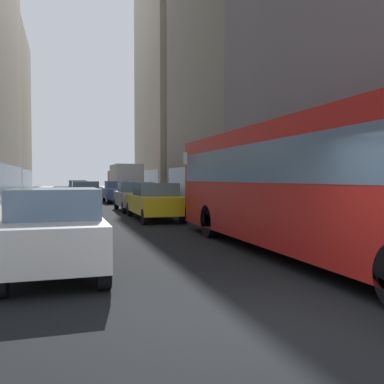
# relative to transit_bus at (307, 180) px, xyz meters

# --- Properties ---
(ground_plane) EXTENTS (120.00, 120.00, 0.00)m
(ground_plane) POSITION_rel_transit_bus_xyz_m (-2.80, 30.92, -1.78)
(ground_plane) COLOR black
(sidewalk_left) EXTENTS (2.40, 110.00, 0.15)m
(sidewalk_left) POSITION_rel_transit_bus_xyz_m (-8.50, 30.92, -1.70)
(sidewalk_left) COLOR gray
(sidewalk_left) RESTS_ON ground
(sidewalk_right) EXTENTS (2.40, 110.00, 0.15)m
(sidewalk_right) POSITION_rel_transit_bus_xyz_m (2.90, 30.92, -1.70)
(sidewalk_right) COLOR #9E9991
(sidewalk_right) RESTS_ON ground
(building_right_far) EXTENTS (9.57, 16.27, 30.43)m
(building_right_far) POSITION_rel_transit_bus_xyz_m (9.10, 42.18, 13.43)
(building_right_far) COLOR #B2A893
(building_right_far) RESTS_ON ground
(transit_bus) EXTENTS (2.78, 11.53, 3.05)m
(transit_bus) POSITION_rel_transit_bus_xyz_m (0.00, 0.00, 0.00)
(transit_bus) COLOR red
(transit_bus) RESTS_ON ground
(car_blue_hatchback) EXTENTS (1.70, 4.21, 1.62)m
(car_blue_hatchback) POSITION_rel_transit_bus_xyz_m (-1.60, 23.13, -0.96)
(car_blue_hatchback) COLOR #4C6BB7
(car_blue_hatchback) RESTS_ON ground
(car_black_suv) EXTENTS (1.82, 4.43, 1.62)m
(car_black_suv) POSITION_rel_transit_bus_xyz_m (-4.00, 20.65, -0.95)
(car_black_suv) COLOR black
(car_black_suv) RESTS_ON ground
(car_yellow_taxi) EXTENTS (1.79, 4.75, 1.62)m
(car_yellow_taxi) POSITION_rel_transit_bus_xyz_m (-1.60, 9.45, -0.95)
(car_yellow_taxi) COLOR yellow
(car_yellow_taxi) RESTS_ON ground
(car_grey_wagon) EXTENTS (1.85, 4.35, 1.62)m
(car_grey_wagon) POSITION_rel_transit_bus_xyz_m (-4.00, 36.32, -0.95)
(car_grey_wagon) COLOR slate
(car_grey_wagon) RESTS_ON ground
(car_white_van) EXTENTS (1.76, 4.52, 1.62)m
(car_white_van) POSITION_rel_transit_bus_xyz_m (-5.60, 0.16, -0.95)
(car_white_van) COLOR silver
(car_white_van) RESTS_ON ground
(car_silver_sedan) EXTENTS (1.88, 4.12, 1.62)m
(car_silver_sedan) POSITION_rel_transit_bus_xyz_m (-1.60, 14.57, -0.96)
(car_silver_sedan) COLOR #B7BABF
(car_silver_sedan) RESTS_ON ground
(box_truck) EXTENTS (2.30, 7.50, 3.05)m
(box_truck) POSITION_rel_transit_bus_xyz_m (0.00, 29.94, -0.11)
(box_truck) COLOR #A51919
(box_truck) RESTS_ON ground
(pedestrian_with_handbag) EXTENTS (0.45, 0.34, 1.69)m
(pedestrian_with_handbag) POSITION_rel_transit_bus_xyz_m (2.98, 3.27, -0.76)
(pedestrian_with_handbag) COLOR #1E1E2D
(pedestrian_with_handbag) RESTS_ON sidewalk_right
(pedestrian_in_coat) EXTENTS (0.34, 0.34, 1.69)m
(pedestrian_in_coat) POSITION_rel_transit_bus_xyz_m (2.57, 1.48, -0.77)
(pedestrian_in_coat) COLOR #1E1E2D
(pedestrian_in_coat) RESTS_ON sidewalk_right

